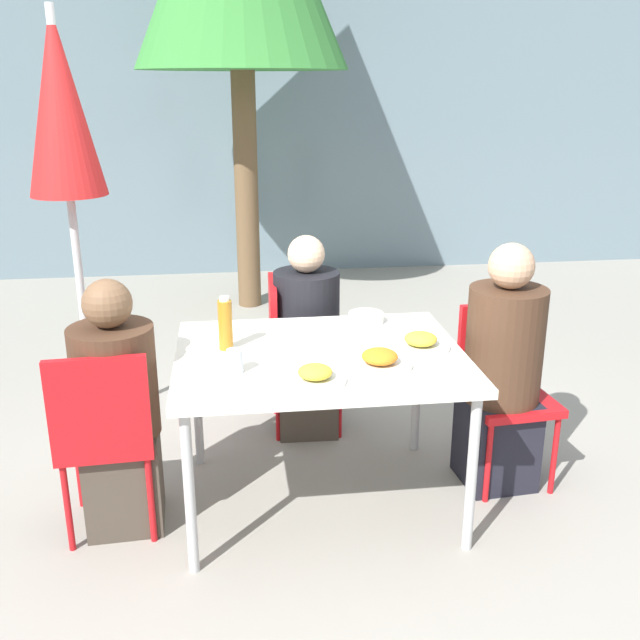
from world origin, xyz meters
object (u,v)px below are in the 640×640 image
drinking_cup (235,361)px  person_right (502,375)px  chair_right (503,379)px  bottle (225,324)px  person_far (307,343)px  salad_bowl (366,318)px  chair_left (105,429)px  chair_far (292,343)px  person_left (118,415)px  closed_umbrella (62,121)px

drinking_cup → person_right: bearing=11.7°
chair_right → drinking_cup: 1.38m
chair_right → drinking_cup: chair_right is taller
person_right → bottle: person_right is taller
bottle → drinking_cup: 0.29m
person_far → drinking_cup: bearing=-21.4°
salad_bowl → person_right: bearing=-26.7°
chair_left → chair_right: size_ratio=1.00×
chair_left → chair_far: (0.87, 0.93, 0.00)m
person_left → salad_bowl: person_left is taller
chair_far → drinking_cup: chair_far is taller
person_far → chair_right: bearing=58.7°
person_far → chair_far: bearing=-122.0°
chair_right → chair_far: size_ratio=1.00×
person_right → closed_umbrella: bearing=-28.9°
person_far → closed_umbrella: size_ratio=0.50×
salad_bowl → bottle: bearing=-157.5°
salad_bowl → person_left: bearing=-159.7°
chair_far → chair_left: bearing=-41.3°
chair_far → salad_bowl: bearing=40.3°
bottle → chair_far: bearing=63.3°
chair_far → drinking_cup: size_ratio=8.74×
chair_left → salad_bowl: size_ratio=5.00×
chair_right → drinking_cup: bearing=9.9°
closed_umbrella → drinking_cup: (0.83, -1.19, -0.90)m
chair_right → salad_bowl: size_ratio=5.00×
closed_umbrella → bottle: bearing=-48.9°
person_far → bottle: bearing=-31.7°
closed_umbrella → chair_left: bearing=-76.4°
chair_far → person_far: 0.10m
chair_left → chair_right: (1.86, 0.29, 0.00)m
person_right → person_far: (-0.86, 0.67, -0.04)m
person_left → chair_far: 1.19m
person_right → chair_left: bearing=1.6°
chair_left → drinking_cup: 0.63m
bottle → person_far: bearing=56.5°
drinking_cup → closed_umbrella: bearing=124.9°
drinking_cup → chair_left: bearing=174.8°
chair_left → person_left: size_ratio=0.76×
chair_far → drinking_cup: bearing=-16.2°
person_left → salad_bowl: bearing=17.0°
bottle → salad_bowl: (0.69, 0.29, -0.09)m
salad_bowl → drinking_cup: bearing=-139.3°
person_left → person_right: 1.77m
chair_left → chair_far: 1.28m
person_far → salad_bowl: size_ratio=6.49×
person_left → chair_left: bearing=-122.0°
drinking_cup → chair_right: bearing=14.8°
person_left → chair_far: person_left is taller
chair_left → person_right: size_ratio=0.72×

